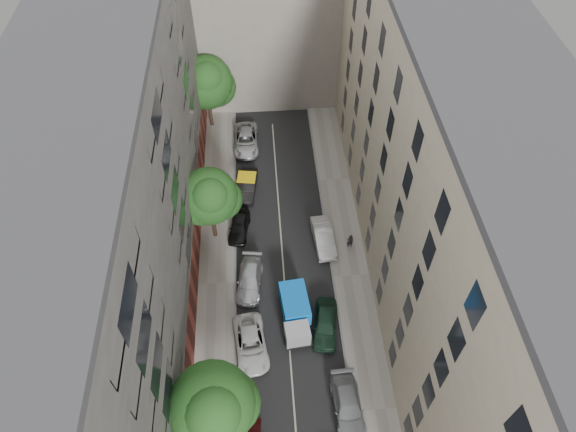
{
  "coord_description": "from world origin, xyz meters",
  "views": [
    {
      "loc": [
        -1.29,
        -23.1,
        35.39
      ],
      "look_at": [
        0.43,
        1.76,
        6.0
      ],
      "focal_mm": 32.0,
      "sensor_mm": 36.0,
      "label": 1
    }
  ],
  "objects": [
    {
      "name": "pedestrian",
      "position": [
        5.78,
        2.94,
        0.91
      ],
      "size": [
        0.59,
        0.42,
        1.53
      ],
      "primitive_type": "imported",
      "rotation": [
        0.0,
        0.0,
        3.24
      ],
      "color": "black",
      "rests_on": "sidewalk_right"
    },
    {
      "name": "building_right",
      "position": [
        11.0,
        0.0,
        10.0
      ],
      "size": [
        8.0,
        44.0,
        20.0
      ],
      "primitive_type": "cube",
      "color": "#B1A689",
      "rests_on": "ground"
    },
    {
      "name": "car_right_1",
      "position": [
        3.6,
        -10.8,
        0.69
      ],
      "size": [
        2.13,
        4.84,
        1.38
      ],
      "primitive_type": "imported",
      "rotation": [
        0.0,
        0.0,
        0.04
      ],
      "color": "gray",
      "rests_on": "ground"
    },
    {
      "name": "ground",
      "position": [
        0.0,
        0.0,
        0.0
      ],
      "size": [
        120.0,
        120.0,
        0.0
      ],
      "primitive_type": "plane",
      "color": "#4C4C49",
      "rests_on": "ground"
    },
    {
      "name": "car_left_4",
      "position": [
        -3.6,
        5.4,
        0.67
      ],
      "size": [
        2.18,
        4.11,
        1.33
      ],
      "primitive_type": "imported",
      "rotation": [
        0.0,
        0.0,
        -0.16
      ],
      "color": "black",
      "rests_on": "ground"
    },
    {
      "name": "car_left_5",
      "position": [
        -2.8,
        10.22,
        0.72
      ],
      "size": [
        2.09,
        4.51,
        1.43
      ],
      "primitive_type": "imported",
      "rotation": [
        0.0,
        0.0,
        -0.14
      ],
      "color": "black",
      "rests_on": "ground"
    },
    {
      "name": "tree_mid",
      "position": [
        -5.62,
        4.89,
        5.02
      ],
      "size": [
        5.03,
        4.72,
        7.45
      ],
      "color": "#382619",
      "rests_on": "sidewalk_left"
    },
    {
      "name": "sidewalk_left",
      "position": [
        -5.5,
        0.0,
        0.07
      ],
      "size": [
        3.0,
        44.0,
        0.15
      ],
      "primitive_type": "cube",
      "color": "gray",
      "rests_on": "ground"
    },
    {
      "name": "tarp_truck",
      "position": [
        0.6,
        -3.79,
        1.23
      ],
      "size": [
        2.37,
        5.0,
        2.23
      ],
      "rotation": [
        0.0,
        0.0,
        0.11
      ],
      "color": "black",
      "rests_on": "ground"
    },
    {
      "name": "car_left_2",
      "position": [
        -2.83,
        -5.8,
        0.69
      ],
      "size": [
        2.84,
        5.17,
        1.37
      ],
      "primitive_type": "imported",
      "rotation": [
        0.0,
        0.0,
        0.12
      ],
      "color": "silver",
      "rests_on": "ground"
    },
    {
      "name": "car_left_6",
      "position": [
        -2.8,
        16.6,
        0.73
      ],
      "size": [
        2.44,
        5.29,
        1.47
      ],
      "primitive_type": "imported",
      "rotation": [
        0.0,
        0.0,
        -0.0
      ],
      "color": "#BBBCC0",
      "rests_on": "ground"
    },
    {
      "name": "tree_near",
      "position": [
        -4.78,
        -12.27,
        6.06
      ],
      "size": [
        5.3,
        5.02,
        8.81
      ],
      "color": "#382619",
      "rests_on": "sidewalk_left"
    },
    {
      "name": "road_surface",
      "position": [
        0.0,
        0.0,
        0.01
      ],
      "size": [
        8.0,
        44.0,
        0.02
      ],
      "primitive_type": "cube",
      "color": "black",
      "rests_on": "ground"
    },
    {
      "name": "lamp_post",
      "position": [
        -4.5,
        -9.76,
        4.07
      ],
      "size": [
        0.36,
        0.36,
        6.36
      ],
      "color": "#164F2D",
      "rests_on": "sidewalk_left"
    },
    {
      "name": "sidewalk_right",
      "position": [
        5.5,
        0.0,
        0.07
      ],
      "size": [
        3.0,
        44.0,
        0.15
      ],
      "primitive_type": "cube",
      "color": "gray",
      "rests_on": "ground"
    },
    {
      "name": "car_right_3",
      "position": [
        3.6,
        3.6,
        0.74
      ],
      "size": [
        1.93,
        4.62,
        1.48
      ],
      "primitive_type": "imported",
      "rotation": [
        0.0,
        0.0,
        0.08
      ],
      "color": "silver",
      "rests_on": "ground"
    },
    {
      "name": "building_left",
      "position": [
        -11.0,
        0.0,
        10.0
      ],
      "size": [
        8.0,
        44.0,
        20.0
      ],
      "primitive_type": "cube",
      "color": "#484643",
      "rests_on": "ground"
    },
    {
      "name": "tree_far",
      "position": [
        -6.3,
        19.89,
        5.31
      ],
      "size": [
        5.55,
        5.32,
        8.0
      ],
      "color": "#382619",
      "rests_on": "sidewalk_left"
    },
    {
      "name": "car_right_2",
      "position": [
        2.8,
        -4.6,
        0.75
      ],
      "size": [
        2.49,
        4.65,
        1.51
      ],
      "primitive_type": "imported",
      "rotation": [
        0.0,
        0.0,
        -0.17
      ],
      "color": "black",
      "rests_on": "ground"
    },
    {
      "name": "building_endcap",
      "position": [
        0.0,
        28.0,
        9.0
      ],
      "size": [
        18.0,
        12.0,
        18.0
      ],
      "primitive_type": "cube",
      "color": "gray",
      "rests_on": "ground"
    },
    {
      "name": "car_left_3",
      "position": [
        -2.8,
        -0.2,
        0.68
      ],
      "size": [
        2.5,
        4.9,
        1.36
      ],
      "primitive_type": "imported",
      "rotation": [
        0.0,
        0.0,
        -0.13
      ],
      "color": "#B9BABE",
      "rests_on": "ground"
    }
  ]
}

